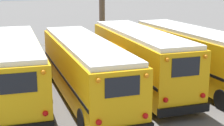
% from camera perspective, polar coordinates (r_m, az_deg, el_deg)
% --- Properties ---
extents(ground_plane, '(160.00, 160.00, 0.00)m').
position_cam_1_polar(ground_plane, '(19.09, -0.45, -4.36)').
color(ground_plane, '#5B5956').
extents(school_bus_0, '(2.82, 10.18, 3.07)m').
position_cam_1_polar(school_bus_0, '(17.84, -15.74, -0.63)').
color(school_bus_0, '#EAAA0F').
rests_on(school_bus_0, ground).
extents(school_bus_1, '(2.54, 10.85, 3.01)m').
position_cam_1_polar(school_bus_1, '(17.22, -4.55, -0.69)').
color(school_bus_1, '#E5A00C').
rests_on(school_bus_1, ground).
extents(school_bus_2, '(2.57, 9.96, 3.23)m').
position_cam_1_polar(school_bus_2, '(18.86, 4.62, 0.93)').
color(school_bus_2, '#E5A00C').
rests_on(school_bus_2, ground).
extents(school_bus_3, '(3.00, 10.78, 3.16)m').
position_cam_1_polar(school_bus_3, '(20.16, 13.51, 1.32)').
color(school_bus_3, '#EAAA0F').
rests_on(school_bus_3, ground).
extents(utility_pole, '(1.80, 0.33, 7.12)m').
position_cam_1_polar(utility_pole, '(27.26, -1.54, 9.07)').
color(utility_pole, brown).
rests_on(utility_pole, ground).
extents(fence_line, '(17.91, 0.06, 1.42)m').
position_cam_1_polar(fence_line, '(25.29, -5.43, 2.48)').
color(fence_line, '#939399').
rests_on(fence_line, ground).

